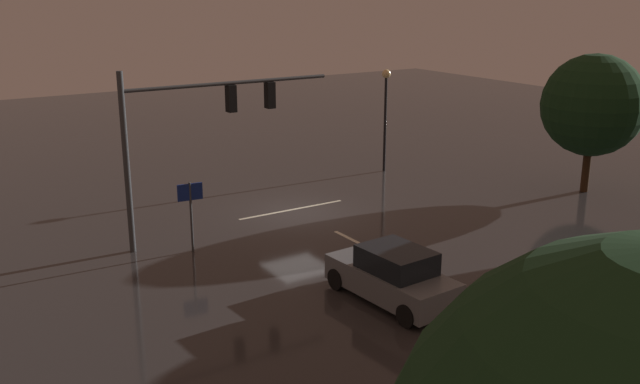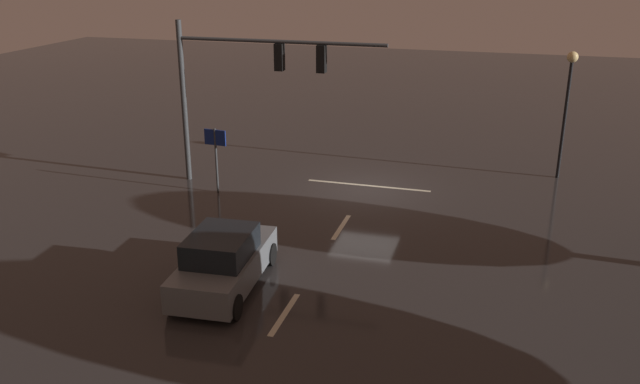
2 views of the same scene
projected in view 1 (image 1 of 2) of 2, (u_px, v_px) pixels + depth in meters
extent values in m
plane|color=#2D2B2B|center=(297.00, 212.00, 29.86)|extent=(80.00, 80.00, 0.00)
cylinder|color=#383A3D|center=(126.00, 164.00, 24.56)|extent=(0.22, 0.22, 6.42)
cylinder|color=#383A3D|center=(230.00, 83.00, 25.96)|extent=(8.13, 0.14, 0.14)
cube|color=black|center=(231.00, 99.00, 26.12)|extent=(0.32, 0.36, 1.00)
sphere|color=black|center=(228.00, 89.00, 26.18)|extent=(0.20, 0.20, 0.20)
sphere|color=black|center=(229.00, 98.00, 26.27)|extent=(0.20, 0.20, 0.20)
sphere|color=#19F24C|center=(229.00, 106.00, 26.36)|extent=(0.20, 0.20, 0.20)
cube|color=black|center=(270.00, 95.00, 26.96)|extent=(0.32, 0.36, 1.00)
sphere|color=black|center=(267.00, 86.00, 27.02)|extent=(0.20, 0.20, 0.20)
sphere|color=black|center=(267.00, 94.00, 27.11)|extent=(0.20, 0.20, 0.20)
sphere|color=#19F24C|center=(268.00, 103.00, 27.20)|extent=(0.20, 0.20, 0.20)
cube|color=beige|center=(352.00, 239.00, 26.62)|extent=(0.16, 2.20, 0.01)
cube|color=beige|center=(464.00, 296.00, 21.76)|extent=(0.16, 2.20, 0.01)
cube|color=beige|center=(292.00, 210.00, 30.20)|extent=(5.00, 0.16, 0.01)
cube|color=slate|center=(391.00, 281.00, 21.31)|extent=(2.07, 4.40, 0.80)
cube|color=black|center=(397.00, 260.00, 20.95)|extent=(1.73, 2.20, 0.68)
cylinder|color=black|center=(337.00, 279.00, 22.15)|extent=(0.26, 0.69, 0.68)
cylinder|color=black|center=(378.00, 267.00, 23.11)|extent=(0.26, 0.69, 0.68)
cylinder|color=black|center=(407.00, 316.00, 19.67)|extent=(0.26, 0.69, 0.68)
cylinder|color=black|center=(449.00, 301.00, 20.63)|extent=(0.26, 0.69, 0.68)
sphere|color=#F9EFC6|center=(332.00, 263.00, 22.57)|extent=(0.20, 0.20, 0.20)
sphere|color=#F9EFC6|center=(363.00, 254.00, 23.31)|extent=(0.20, 0.20, 0.20)
cylinder|color=black|center=(385.00, 125.00, 35.91)|extent=(0.14, 0.14, 4.79)
sphere|color=#F9D88C|center=(386.00, 74.00, 35.20)|extent=(0.44, 0.44, 0.44)
cylinder|color=#383A3D|center=(191.00, 217.00, 25.09)|extent=(0.09, 0.09, 2.56)
cube|color=navy|center=(190.00, 192.00, 24.84)|extent=(0.90, 0.15, 0.60)
cylinder|color=#382314|center=(586.00, 167.00, 32.61)|extent=(0.36, 0.36, 2.30)
sphere|color=#163319|center=(593.00, 105.00, 31.81)|extent=(4.59, 4.59, 4.59)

